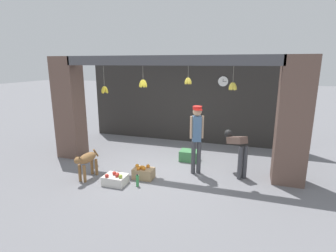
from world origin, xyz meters
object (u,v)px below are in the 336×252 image
object	(u,v)px
worker_stooping	(238,148)
fruit_crate_oranges	(143,173)
produce_box_green	(189,156)
water_bottle	(137,181)
dog	(87,160)
wall_clock	(223,81)
shopkeeper	(197,134)
fruit_crate_apples	(115,179)

from	to	relation	value
worker_stooping	fruit_crate_oranges	size ratio (longest dim) A/B	2.16
produce_box_green	water_bottle	bearing A→B (deg)	-111.23
dog	wall_clock	distance (m)	4.97
wall_clock	water_bottle	bearing A→B (deg)	-110.69
produce_box_green	wall_clock	distance (m)	2.80
shopkeeper	produce_box_green	distance (m)	1.26
dog	worker_stooping	xyz separation A→B (m)	(3.44, 1.32, 0.24)
dog	fruit_crate_oranges	bearing A→B (deg)	113.03
produce_box_green	wall_clock	world-z (taller)	wall_clock
fruit_crate_oranges	fruit_crate_apples	bearing A→B (deg)	-135.13
water_bottle	wall_clock	xyz separation A→B (m)	(1.43, 3.78, 2.03)
dog	fruit_crate_oranges	size ratio (longest dim) A/B	1.71
produce_box_green	wall_clock	bearing A→B (deg)	69.88
dog	water_bottle	distance (m)	1.37
dog	shopkeeper	distance (m)	2.75
shopkeeper	water_bottle	world-z (taller)	shopkeeper
worker_stooping	produce_box_green	world-z (taller)	worker_stooping
fruit_crate_apples	water_bottle	size ratio (longest dim) A/B	1.75
fruit_crate_apples	shopkeeper	bearing A→B (deg)	35.85
water_bottle	produce_box_green	bearing A→B (deg)	68.77
dog	water_bottle	size ratio (longest dim) A/B	2.87
shopkeeper	worker_stooping	distance (m)	1.06
dog	worker_stooping	world-z (taller)	worker_stooping
worker_stooping	water_bottle	world-z (taller)	worker_stooping
dog	produce_box_green	distance (m)	2.87
dog	produce_box_green	bearing A→B (deg)	137.74
fruit_crate_apples	produce_box_green	world-z (taller)	produce_box_green
worker_stooping	fruit_crate_apples	bearing A→B (deg)	169.15
fruit_crate_oranges	produce_box_green	world-z (taller)	fruit_crate_oranges
wall_clock	produce_box_green	bearing A→B (deg)	-110.12
water_bottle	wall_clock	bearing A→B (deg)	69.31
dog	produce_box_green	world-z (taller)	dog
fruit_crate_oranges	fruit_crate_apples	world-z (taller)	fruit_crate_oranges
water_bottle	wall_clock	world-z (taller)	wall_clock
dog	shopkeeper	bearing A→B (deg)	119.48
fruit_crate_apples	produce_box_green	size ratio (longest dim) A/B	0.99
fruit_crate_oranges	water_bottle	bearing A→B (deg)	-85.58
fruit_crate_oranges	produce_box_green	xyz separation A→B (m)	(0.79, 1.51, 0.01)
fruit_crate_apples	wall_clock	size ratio (longest dim) A/B	1.49
dog	shopkeeper	world-z (taller)	shopkeeper
produce_box_green	water_bottle	size ratio (longest dim) A/B	1.76
dog	fruit_crate_oranges	xyz separation A→B (m)	(1.29, 0.43, -0.33)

